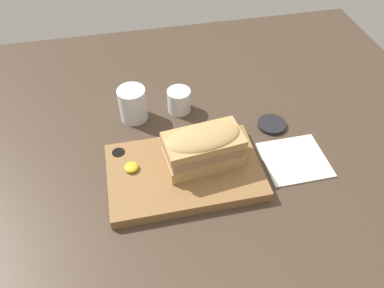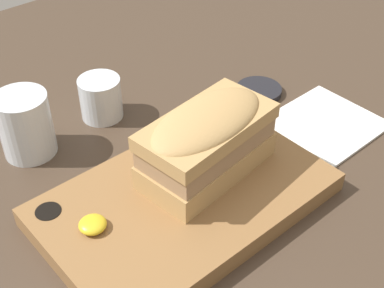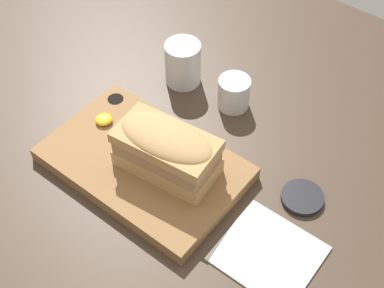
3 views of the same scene
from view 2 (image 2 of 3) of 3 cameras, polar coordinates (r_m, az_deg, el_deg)
name	(u,v)px [view 2 (image 2 of 3)]	position (r cm, az deg, el deg)	size (l,w,h in cm)	color
dining_table	(167,189)	(73.05, -2.70, -4.84)	(151.49, 129.96, 2.00)	#423326
serving_board	(184,199)	(68.24, -0.84, -5.89)	(35.74, 22.65, 2.86)	olive
sandwich	(207,139)	(66.90, 1.60, 0.50)	(18.64, 11.12, 9.55)	tan
mustard_dollop	(93,224)	(63.51, -10.55, -8.44)	(3.29, 3.29, 1.32)	gold
water_glass	(26,128)	(78.52, -17.26, 1.60)	(7.52, 7.52, 9.40)	silver
wine_glass	(101,100)	(83.93, -9.69, 4.63)	(6.49, 6.49, 6.61)	silver
napkin	(325,124)	(84.85, 13.99, 2.12)	(15.53, 14.54, 0.40)	white
condiment_dish	(259,90)	(90.08, 7.14, 5.69)	(7.57, 7.57, 1.02)	black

